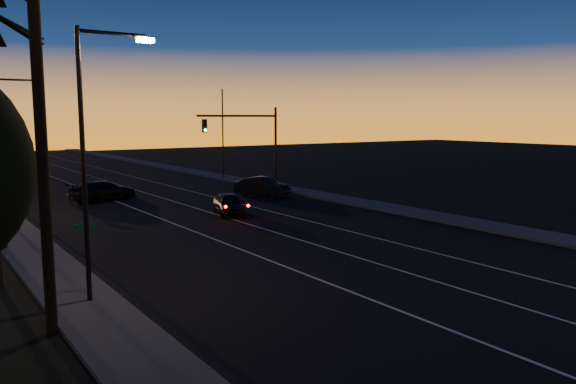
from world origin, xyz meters
TOP-DOWN VIEW (x-y plane):
  - road at (0.00, 30.00)m, footprint 20.00×170.00m
  - sidewalk_left at (-11.20, 30.00)m, footprint 2.40×170.00m
  - sidewalk_right at (11.20, 30.00)m, footprint 2.40×170.00m
  - lane_stripe_left at (-3.00, 30.00)m, footprint 0.12×160.00m
  - lane_stripe_mid at (0.50, 30.00)m, footprint 0.12×160.00m
  - lane_stripe_right at (4.00, 30.00)m, footprint 0.12×160.00m
  - palm_near at (-12.60, 18.00)m, footprint 4.25×4.16m
  - streetlight_left_near at (-10.70, 20.00)m, footprint 2.55×0.26m
  - streetlight_left_far at (-10.69, 38.00)m, footprint 2.55×0.26m
  - street_sign at (-10.80, 21.00)m, footprint 0.70×0.06m
  - signal_mast at (7.14, 39.99)m, footprint 7.10×0.41m
  - signal_post at (-9.50, 39.98)m, footprint 0.28×0.37m
  - far_pole_right at (11.00, 52.00)m, footprint 0.14×0.14m
  - lead_car at (1.18, 32.76)m, footprint 2.82×4.74m
  - right_car at (7.41, 38.61)m, footprint 3.38×4.88m
  - cross_car at (-3.65, 43.32)m, footprint 5.58×3.69m

SIDE VIEW (x-z plane):
  - road at x=0.00m, z-range 0.00..0.01m
  - lane_stripe_left at x=-3.00m, z-range 0.01..0.02m
  - lane_stripe_mid at x=0.50m, z-range 0.01..0.02m
  - lane_stripe_right at x=4.00m, z-range 0.01..0.02m
  - sidewalk_left at x=-11.20m, z-range 0.00..0.16m
  - sidewalk_right at x=11.20m, z-range 0.00..0.16m
  - lead_car at x=1.18m, z-range 0.01..1.38m
  - cross_car at x=-3.65m, z-range 0.01..1.51m
  - right_car at x=7.41m, z-range 0.01..1.54m
  - street_sign at x=-10.80m, z-range 0.36..2.96m
  - signal_post at x=-9.50m, z-range 0.79..4.99m
  - far_pole_right at x=11.00m, z-range 0.00..9.00m
  - signal_mast at x=7.14m, z-range 1.28..8.28m
  - streetlight_left_far at x=-10.69m, z-range 0.81..9.31m
  - streetlight_left_near at x=-10.70m, z-range 0.82..9.82m
  - palm_near at x=-12.60m, z-range 1.31..12.84m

